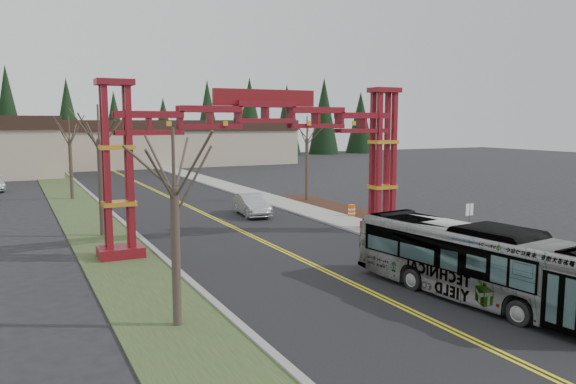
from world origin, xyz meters
TOP-DOWN VIEW (x-y plane):
  - ground at (0.00, 0.00)m, footprint 200.00×200.00m
  - road at (0.00, 25.00)m, footprint 12.00×110.00m
  - lane_line_left at (-0.12, 25.00)m, footprint 0.12×100.00m
  - lane_line_right at (0.12, 25.00)m, footprint 0.12×100.00m
  - curb_right at (6.15, 25.00)m, footprint 0.30×110.00m
  - sidewalk_right at (7.60, 25.00)m, footprint 2.60×110.00m
  - landscape_strip at (10.20, 10.00)m, footprint 2.60×50.00m
  - grass_median at (-8.00, 25.00)m, footprint 4.00×110.00m
  - curb_left at (-6.15, 25.00)m, footprint 0.30×110.00m
  - gateway_arch at (0.00, 18.00)m, footprint 18.20×1.60m
  - retail_building_east at (10.00, 79.95)m, footprint 38.00×20.30m
  - conifer_treeline at (0.25, 92.00)m, footprint 116.10×5.60m
  - transit_bus at (3.07, 5.25)m, footprint 3.82×10.84m
  - silver_sedan at (2.89, 26.95)m, footprint 2.12×4.93m
  - bare_tree_median_near at (-8.00, 7.40)m, footprint 2.98×2.98m
  - bare_tree_median_mid at (-8.00, 24.01)m, footprint 3.06×3.06m
  - bare_tree_median_far at (-8.00, 41.78)m, footprint 3.04×3.04m
  - bare_tree_right_far at (10.00, 31.66)m, footprint 2.90×2.90m
  - street_sign at (9.60, 12.17)m, footprint 0.55×0.09m
  - barrel_south at (9.57, 17.00)m, footprint 0.59×0.59m
  - barrel_mid at (8.77, 18.80)m, footprint 0.49×0.49m
  - barrel_north at (9.00, 23.01)m, footprint 0.50×0.50m

SIDE VIEW (x-z plane):
  - ground at x=0.00m, z-range 0.00..0.00m
  - road at x=0.00m, z-range 0.00..0.02m
  - lane_line_left at x=-0.12m, z-range 0.02..0.03m
  - lane_line_right at x=0.12m, z-range 0.02..0.03m
  - grass_median at x=-8.00m, z-range 0.00..0.08m
  - landscape_strip at x=10.20m, z-range 0.00..0.12m
  - curb_right at x=6.15m, z-range 0.00..0.15m
  - curb_left at x=-6.15m, z-range 0.00..0.15m
  - sidewalk_right at x=7.60m, z-range 0.01..0.15m
  - barrel_mid at x=8.77m, z-range 0.00..0.91m
  - barrel_north at x=9.00m, z-range 0.00..0.93m
  - barrel_south at x=9.57m, z-range 0.00..1.10m
  - silver_sedan at x=2.89m, z-range 0.00..1.58m
  - transit_bus at x=3.07m, z-range 0.00..2.96m
  - street_sign at x=9.60m, z-range 0.53..2.93m
  - retail_building_east at x=10.00m, z-range 0.01..7.01m
  - bare_tree_median_near at x=-8.00m, z-range 1.35..8.03m
  - bare_tree_median_far at x=-8.00m, z-range 1.60..8.88m
  - bare_tree_right_far at x=10.00m, z-range 1.70..9.00m
  - bare_tree_median_mid at x=-8.00m, z-range 1.86..9.71m
  - gateway_arch at x=0.00m, z-range 1.53..10.43m
  - conifer_treeline at x=0.25m, z-range -0.01..12.99m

